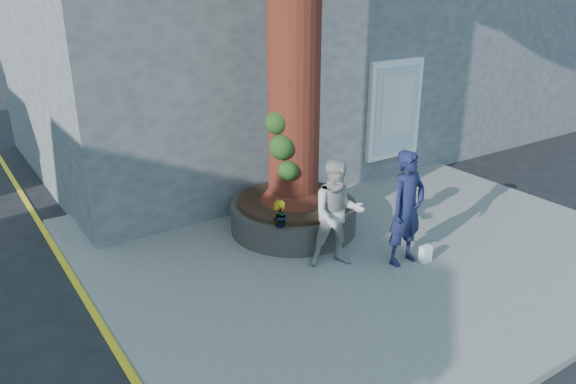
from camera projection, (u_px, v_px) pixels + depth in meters
ground at (324, 295)px, 8.51m from camera, size 120.00×120.00×0.00m
pavement at (357, 242)px, 10.03m from camera, size 9.00×8.00×0.12m
yellow_line at (103, 329)px, 7.71m from camera, size 0.10×30.00×0.01m
stone_shop at (234, 32)px, 14.22m from camera, size 10.30×8.30×6.30m
neighbour_shop at (449, 23)px, 18.40m from camera, size 6.00×8.00×6.00m
planter at (293, 214)px, 10.32m from camera, size 2.30×2.30×0.60m
man at (407, 208)px, 8.92m from camera, size 0.72×0.49×1.90m
woman at (337, 214)px, 8.85m from camera, size 1.07×0.97×1.78m
shopping_bag at (425, 254)px, 9.19m from camera, size 0.20×0.12×0.28m
plant_a at (280, 217)px, 9.05m from camera, size 0.19×0.20×0.32m
plant_b at (280, 214)px, 9.03m from camera, size 0.28×0.29×0.43m
plant_c at (280, 217)px, 9.05m from camera, size 0.25×0.25×0.34m
plant_d at (278, 176)px, 10.93m from camera, size 0.32×0.33×0.28m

